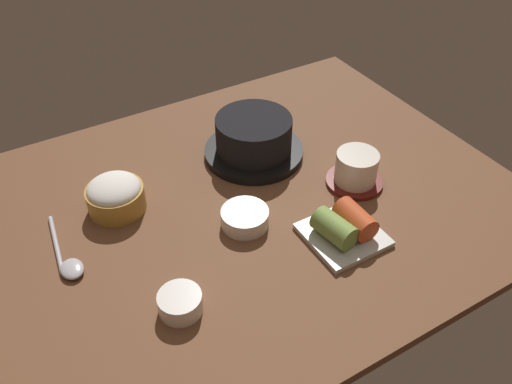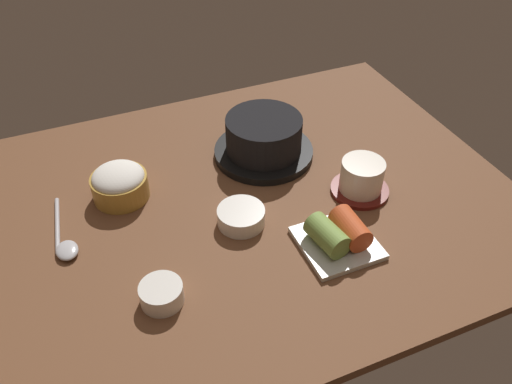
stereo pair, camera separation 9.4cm
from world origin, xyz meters
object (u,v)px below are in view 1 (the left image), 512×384
object	(u,v)px
rice_bowl	(115,195)
side_bowl_near	(180,302)
kimchi_plate	(344,228)
stone_pot	(254,138)
banchan_cup_center	(245,217)
tea_cup_with_saucer	(356,170)
spoon	(67,261)

from	to	relation	value
rice_bowl	side_bowl_near	distance (cm)	26.33
rice_bowl	kimchi_plate	size ratio (longest dim) A/B	0.83
stone_pot	banchan_cup_center	size ratio (longest dim) A/B	2.39
rice_bowl	tea_cup_with_saucer	distance (cm)	44.29
stone_pot	kimchi_plate	xyz separation A→B (cm)	(1.30, -27.92, -1.84)
tea_cup_with_saucer	kimchi_plate	bearing A→B (deg)	-135.66
banchan_cup_center	kimchi_plate	size ratio (longest dim) A/B	0.68
kimchi_plate	tea_cup_with_saucer	bearing A→B (deg)	44.34
side_bowl_near	spoon	xyz separation A→B (cm)	(-12.09, 17.57, -1.11)
spoon	rice_bowl	bearing A→B (deg)	37.13
rice_bowl	kimchi_plate	bearing A→B (deg)	-40.82
spoon	side_bowl_near	bearing A→B (deg)	-55.46
tea_cup_with_saucer	side_bowl_near	xyz separation A→B (cm)	(-40.74, -10.31, -1.49)
tea_cup_with_saucer	spoon	bearing A→B (deg)	172.18
rice_bowl	side_bowl_near	size ratio (longest dim) A/B	1.55
rice_bowl	stone_pot	bearing A→B (deg)	2.91
tea_cup_with_saucer	banchan_cup_center	xyz separation A→B (cm)	(-23.54, 0.77, -1.60)
tea_cup_with_saucer	stone_pot	bearing A→B (deg)	124.54
banchan_cup_center	side_bowl_near	bearing A→B (deg)	-147.20
stone_pot	side_bowl_near	bearing A→B (deg)	-135.97
side_bowl_near	rice_bowl	bearing A→B (deg)	91.25
kimchi_plate	side_bowl_near	world-z (taller)	kimchi_plate
kimchi_plate	stone_pot	bearing A→B (deg)	92.68
banchan_cup_center	side_bowl_near	distance (cm)	20.46
stone_pot	tea_cup_with_saucer	distance (cm)	21.21
rice_bowl	banchan_cup_center	distance (cm)	23.44
kimchi_plate	spoon	bearing A→B (deg)	157.18
stone_pot	tea_cup_with_saucer	bearing A→B (deg)	-55.46
rice_bowl	tea_cup_with_saucer	bearing A→B (deg)	-21.13
banchan_cup_center	spoon	bearing A→B (deg)	167.52
side_bowl_near	kimchi_plate	bearing A→B (deg)	-0.29
stone_pot	rice_bowl	world-z (taller)	stone_pot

